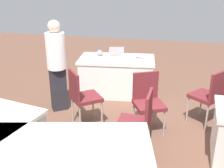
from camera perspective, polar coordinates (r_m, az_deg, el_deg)
ground_plane at (r=4.30m, az=2.08°, el=-12.15°), size 14.40×14.40×0.00m
table_foreground at (r=5.85m, az=0.95°, el=1.66°), size 1.61×0.99×0.77m
chair_near_front at (r=4.82m, az=19.39°, el=-1.89°), size 0.62×0.62×0.97m
chair_tucked_right at (r=4.56m, az=-6.14°, el=-2.13°), size 0.62×0.62×0.97m
chair_by_pillar at (r=3.82m, az=5.51°, el=-7.26°), size 0.46×0.46×0.96m
chair_back_row at (r=4.44m, az=7.32°, el=-3.05°), size 0.59×0.59×0.96m
person_attendee_standing at (r=5.06m, az=-11.29°, el=4.45°), size 0.47×0.47×1.67m
laptop_silver at (r=5.78m, az=1.00°, el=5.81°), size 0.39×0.37×0.21m
yarn_ball at (r=5.90m, az=-2.53°, el=6.38°), size 0.13×0.13×0.13m
scissors_red at (r=5.78m, az=5.66°, el=5.35°), size 0.18×0.09×0.01m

